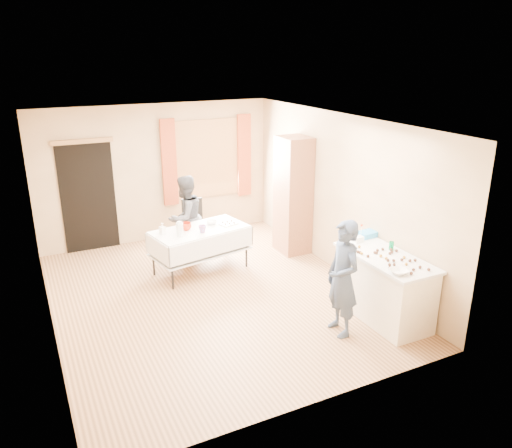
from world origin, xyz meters
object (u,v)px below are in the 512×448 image
cabinet (293,196)px  girl (343,279)px  party_table (200,246)px  counter (383,287)px  woman (186,218)px  chair (195,234)px

cabinet → girl: bearing=-107.3°
cabinet → party_table: bearing=-176.1°
cabinet → counter: cabinet is taller
counter → party_table: counter is taller
party_table → girl: 2.81m
cabinet → party_table: size_ratio=1.24×
counter → woman: bearing=118.7°
party_table → woman: bearing=80.9°
girl → woman: size_ratio=1.03×
girl → counter: bearing=99.9°
counter → chair: size_ratio=1.58×
cabinet → chair: bearing=150.6°
chair → girl: 3.74m
counter → party_table: size_ratio=0.86×
woman → party_table: bearing=65.2°
counter → girl: 0.82m
counter → chair: (-1.48, 3.55, -0.18)m
party_table → woman: size_ratio=1.14×
cabinet → woman: size_ratio=1.41×
party_table → woman: (-0.02, 0.66, 0.30)m
party_table → girl: (0.97, -2.62, 0.33)m
cabinet → chair: size_ratio=2.28×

